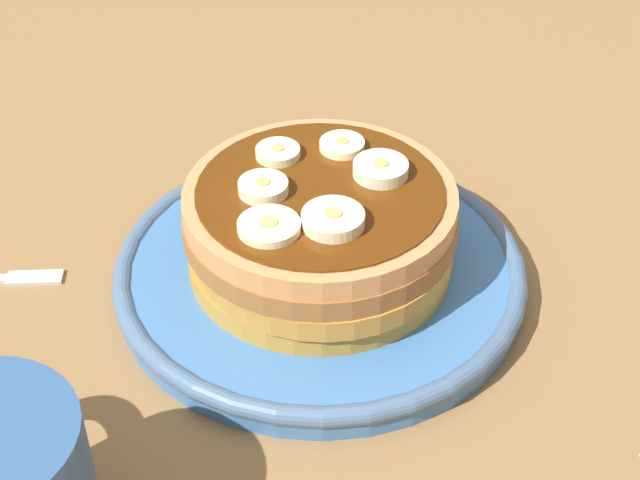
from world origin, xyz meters
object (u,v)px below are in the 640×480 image
(pancake_stack, at_px, (319,230))
(banana_slice_1, at_px, (278,153))
(banana_slice_0, at_px, (333,220))
(banana_slice_2, at_px, (269,227))
(banana_slice_4, at_px, (263,188))
(banana_slice_5, at_px, (342,146))
(plate, at_px, (320,271))
(banana_slice_3, at_px, (382,172))

(pancake_stack, distance_m, banana_slice_1, 0.05)
(pancake_stack, xyz_separation_m, banana_slice_0, (-0.03, 0.01, 0.03))
(banana_slice_2, relative_size, banana_slice_4, 1.20)
(banana_slice_1, xyz_separation_m, banana_slice_5, (-0.01, -0.04, -0.00))
(banana_slice_0, height_order, banana_slice_5, banana_slice_0)
(pancake_stack, height_order, banana_slice_2, banana_slice_2)
(plate, bearing_deg, banana_slice_3, -93.18)
(pancake_stack, relative_size, banana_slice_0, 4.71)
(banana_slice_0, relative_size, banana_slice_2, 1.01)
(banana_slice_5, bearing_deg, banana_slice_3, -165.55)
(banana_slice_0, bearing_deg, banana_slice_5, -27.98)
(banana_slice_2, bearing_deg, banana_slice_5, -50.40)
(banana_slice_2, bearing_deg, banana_slice_0, -105.98)
(banana_slice_1, xyz_separation_m, banana_slice_4, (-0.03, 0.02, 0.00))
(banana_slice_2, bearing_deg, banana_slice_1, -25.12)
(banana_slice_1, height_order, banana_slice_2, same)
(banana_slice_4, bearing_deg, banana_slice_5, -68.58)
(banana_slice_4, relative_size, banana_slice_5, 1.05)
(banana_slice_0, distance_m, banana_slice_3, 0.06)
(banana_slice_1, relative_size, banana_slice_5, 0.98)
(plate, relative_size, pancake_stack, 1.53)
(plate, bearing_deg, pancake_stack, 148.36)
(plate, bearing_deg, banana_slice_4, 70.97)
(banana_slice_1, relative_size, banana_slice_3, 0.83)
(pancake_stack, xyz_separation_m, banana_slice_2, (-0.02, 0.04, 0.03))
(pancake_stack, bearing_deg, plate, -31.64)
(banana_slice_3, bearing_deg, banana_slice_2, 105.03)
(banana_slice_5, bearing_deg, pancake_stack, 139.88)
(plate, bearing_deg, banana_slice_5, -40.57)
(banana_slice_0, height_order, banana_slice_4, same)
(plate, height_order, banana_slice_5, banana_slice_5)
(banana_slice_0, bearing_deg, banana_slice_2, 74.02)
(plate, relative_size, banana_slice_2, 7.23)
(banana_slice_4, bearing_deg, banana_slice_1, -34.02)
(pancake_stack, distance_m, banana_slice_3, 0.05)
(banana_slice_0, xyz_separation_m, banana_slice_1, (0.08, 0.00, -0.00))
(pancake_stack, bearing_deg, banana_slice_2, 118.62)
(banana_slice_0, distance_m, banana_slice_4, 0.05)
(pancake_stack, xyz_separation_m, banana_slice_3, (-0.00, -0.04, 0.03))
(banana_slice_3, distance_m, banana_slice_4, 0.07)
(banana_slice_4, height_order, banana_slice_5, banana_slice_4)
(banana_slice_2, bearing_deg, plate, -59.91)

